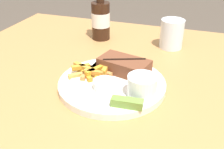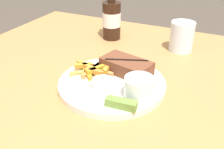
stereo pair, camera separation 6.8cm
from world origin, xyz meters
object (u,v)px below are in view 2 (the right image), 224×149
Objects in this scene: dinner_plate at (112,84)px; drinking_glass at (182,37)px; dipping_sauce_cup at (103,84)px; pickle_spear at (121,104)px; coleslaw_cup at (139,86)px; beer_bottle at (112,18)px; fork_utensil at (85,77)px; steak_portion at (126,66)px.

dinner_plate is 2.83× the size of drinking_glass.
pickle_spear is at bearing -36.56° from dipping_sauce_cup.
coleslaw_cup is 0.35m from drinking_glass.
beer_bottle is at bearing 115.62° from dinner_plate.
drinking_glass is at bearing 84.05° from pickle_spear.
drinking_glass is (0.02, 0.35, 0.00)m from coleslaw_cup.
beer_bottle is at bearing 124.18° from coleslaw_cup.
pickle_spear is at bearing -54.43° from dinner_plate.
dinner_plate is 0.07m from fork_utensil.
dipping_sauce_cup reaches higher than dinner_plate.
pickle_spear is 0.33× the size of beer_bottle.
dipping_sauce_cup is 0.07m from fork_utensil.
coleslaw_cup is at bearing -22.92° from dinner_plate.
steak_portion reaches higher than pickle_spear.
pickle_spear is 0.74× the size of drinking_glass.
pickle_spear is (-0.02, -0.06, -0.02)m from coleslaw_cup.
dinner_plate is at bearing 125.57° from pickle_spear.
pickle_spear is 0.41m from drinking_glass.
coleslaw_cup is (0.09, -0.04, 0.04)m from dinner_plate.
drinking_glass is at bearing 71.90° from dipping_sauce_cup.
beer_bottle is (-0.17, 0.25, 0.04)m from steak_portion.
dinner_plate is 1.86× the size of steak_portion.
coleslaw_cup reaches higher than steak_portion.
beer_bottle is at bearing 91.59° from fork_utensil.
steak_portion is 2.14× the size of coleslaw_cup.
steak_portion reaches higher than fork_utensil.
pickle_spear is 0.55× the size of fork_utensil.
dinner_plate is 0.05m from dipping_sauce_cup.
fork_utensil is (-0.14, 0.08, -0.01)m from pickle_spear.
steak_portion is 0.31m from beer_bottle.
fork_utensil is at bearing -76.55° from beer_bottle.
dipping_sauce_cup is 0.56× the size of drinking_glass.
fork_utensil is at bearing 150.42° from pickle_spear.
pickle_spear is at bearing -109.81° from coleslaw_cup.
beer_bottle is 2.21× the size of drinking_glass.
steak_portion is 0.12m from coleslaw_cup.
dinner_plate is 3.84× the size of pickle_spear.
beer_bottle reaches higher than drinking_glass.
steak_portion is at bearing 29.12° from fork_utensil.
coleslaw_cup reaches higher than dinner_plate.
pickle_spear is at bearing -61.90° from beer_bottle.
fork_utensil is 0.61× the size of beer_bottle.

